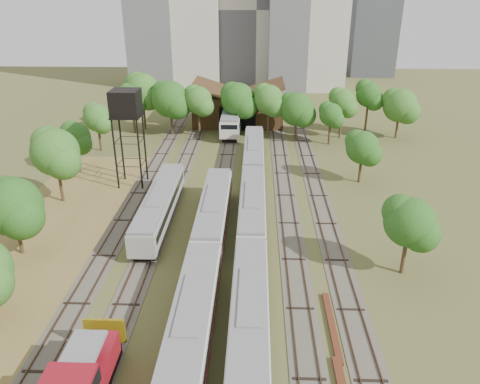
{
  "coord_description": "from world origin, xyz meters",
  "views": [
    {
      "loc": [
        2.27,
        -27.12,
        23.68
      ],
      "look_at": [
        0.59,
        20.29,
        2.5
      ],
      "focal_mm": 35.0,
      "sensor_mm": 36.0,
      "label": 1
    }
  ],
  "objects_px": {
    "railcar_red_set": "(205,257)",
    "shunter_locomotive": "(80,384)",
    "railcar_green_set": "(252,209)",
    "water_tower": "(126,106)"
  },
  "relations": [
    {
      "from": "shunter_locomotive",
      "to": "water_tower",
      "type": "relative_size",
      "value": 0.67
    },
    {
      "from": "shunter_locomotive",
      "to": "railcar_green_set",
      "type": "bearing_deg",
      "value": 67.62
    },
    {
      "from": "railcar_red_set",
      "to": "water_tower",
      "type": "bearing_deg",
      "value": 119.27
    },
    {
      "from": "railcar_green_set",
      "to": "shunter_locomotive",
      "type": "distance_m",
      "value": 26.26
    },
    {
      "from": "railcar_red_set",
      "to": "water_tower",
      "type": "relative_size",
      "value": 2.85
    },
    {
      "from": "railcar_red_set",
      "to": "water_tower",
      "type": "distance_m",
      "value": 24.87
    },
    {
      "from": "railcar_green_set",
      "to": "water_tower",
      "type": "distance_m",
      "value": 20.46
    },
    {
      "from": "railcar_red_set",
      "to": "shunter_locomotive",
      "type": "relative_size",
      "value": 4.27
    },
    {
      "from": "shunter_locomotive",
      "to": "railcar_red_set",
      "type": "bearing_deg",
      "value": 67.19
    },
    {
      "from": "railcar_red_set",
      "to": "shunter_locomotive",
      "type": "distance_m",
      "value": 15.48
    }
  ]
}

